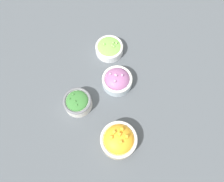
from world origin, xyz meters
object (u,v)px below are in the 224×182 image
(bowl_broccoli, at_px, (78,102))
(bowl_red_onion, at_px, (118,80))
(bowl_squash, at_px, (119,140))
(bowl_lettuce, at_px, (109,48))

(bowl_broccoli, relative_size, bowl_red_onion, 0.89)
(bowl_red_onion, distance_m, bowl_squash, 0.27)
(bowl_squash, bearing_deg, bowl_lettuce, 29.63)
(bowl_squash, bearing_deg, bowl_red_onion, 24.86)
(bowl_squash, height_order, bowl_lettuce, bowl_squash)
(bowl_broccoli, relative_size, bowl_lettuce, 0.92)
(bowl_squash, xyz_separation_m, bowl_lettuce, (0.38, 0.22, -0.01))
(bowl_broccoli, xyz_separation_m, bowl_red_onion, (0.17, -0.11, 0.00))
(bowl_broccoli, distance_m, bowl_lettuce, 0.31)
(bowl_red_onion, height_order, bowl_lettuce, bowl_red_onion)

